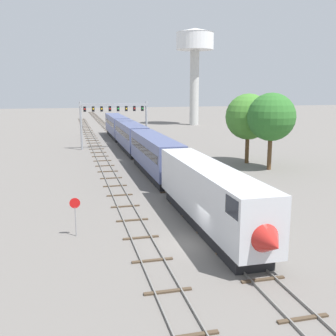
# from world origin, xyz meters

# --- Properties ---
(ground_plane) EXTENTS (400.00, 400.00, 0.00)m
(ground_plane) POSITION_xyz_m (0.00, 0.00, 0.00)
(ground_plane) COLOR slate
(track_main) EXTENTS (2.60, 200.00, 0.16)m
(track_main) POSITION_xyz_m (2.00, 60.00, 0.07)
(track_main) COLOR slate
(track_main) RESTS_ON ground
(track_near) EXTENTS (2.60, 160.00, 0.16)m
(track_near) POSITION_xyz_m (-3.50, 40.00, 0.07)
(track_near) COLOR slate
(track_near) RESTS_ON ground
(passenger_train) EXTENTS (3.04, 78.80, 4.80)m
(passenger_train) POSITION_xyz_m (2.00, 32.91, 2.60)
(passenger_train) COLOR silver
(passenger_train) RESTS_ON ground
(signal_gantry) EXTENTS (12.10, 0.49, 8.34)m
(signal_gantry) POSITION_xyz_m (-0.25, 45.97, 6.20)
(signal_gantry) COLOR #999BA0
(signal_gantry) RESTS_ON ground
(water_tower) EXTENTS (10.73, 10.73, 27.07)m
(water_tower) POSITION_xyz_m (27.61, 87.29, 21.72)
(water_tower) COLOR beige
(water_tower) RESTS_ON ground
(stop_sign) EXTENTS (0.76, 0.08, 2.88)m
(stop_sign) POSITION_xyz_m (-8.00, 3.57, 1.87)
(stop_sign) COLOR gray
(stop_sign) RESTS_ON ground
(trackside_tree_left) EXTENTS (6.22, 6.22, 10.05)m
(trackside_tree_left) POSITION_xyz_m (17.35, 22.34, 6.91)
(trackside_tree_left) COLOR brown
(trackside_tree_left) RESTS_ON ground
(trackside_tree_mid) EXTENTS (6.45, 6.45, 9.87)m
(trackside_tree_mid) POSITION_xyz_m (16.52, 27.44, 6.62)
(trackside_tree_mid) COLOR brown
(trackside_tree_mid) RESTS_ON ground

